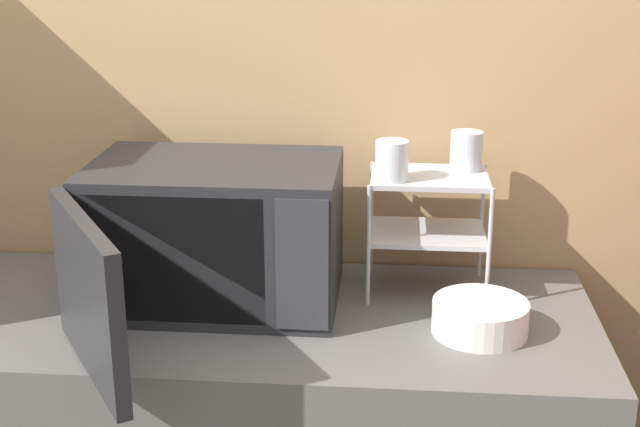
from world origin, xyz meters
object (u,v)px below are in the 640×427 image
Objects in this scene: glass_back_right at (466,151)px; bowl at (480,318)px; microwave at (210,236)px; glass_front_left at (392,161)px; dish_rack at (428,208)px.

glass_back_right is 0.41m from bowl.
glass_back_right is (0.58, 0.17, 0.17)m from microwave.
dish_rack is at bearing 31.08° from glass_front_left.
glass_back_right reaches higher than microwave.
microwave is 0.52m from dish_rack.
microwave is 3.65× the size of bowl.
dish_rack is 1.39× the size of bowl.
glass_back_right is 0.44× the size of bowl.
glass_back_right reaches higher than dish_rack.
bowl is at bearing -64.02° from dish_rack.
microwave is at bearing -163.50° from glass_back_right.
glass_front_left is 0.40m from bowl.
bowl is at bearing -41.30° from glass_front_left.
glass_front_left reaches higher than dish_rack.
microwave is 2.63× the size of dish_rack.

